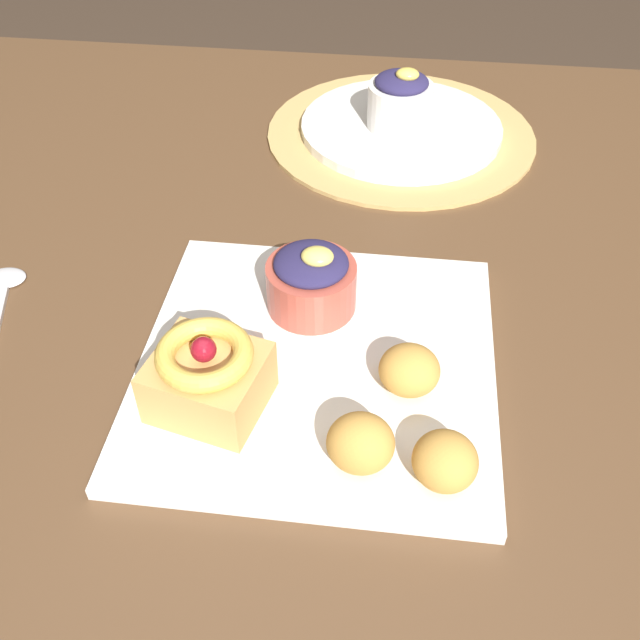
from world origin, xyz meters
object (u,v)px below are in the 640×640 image
back_ramekin (400,100)px  berry_ramekin (311,281)px  fritter_front (409,370)px  back_plate (401,127)px  front_plate (317,364)px  fritter_middle (355,443)px  spoon (2,296)px  cake_slice (208,376)px  fritter_back (445,461)px

back_ramekin → berry_ramekin: bearing=-100.8°
fritter_front → back_plate: (-0.02, 0.44, -0.02)m
back_ramekin → front_plate: bearing=-97.2°
berry_ramekin → fritter_middle: bearing=-72.2°
front_plate → spoon: 0.32m
front_plate → back_plate: (0.06, 0.42, 0.01)m
fritter_front → spoon: size_ratio=0.41×
fritter_front → spoon: 0.40m
back_plate → front_plate: bearing=-97.5°
spoon → cake_slice: bearing=-132.3°
fritter_front → spoon: fritter_front is taller
cake_slice → berry_ramekin: cake_slice is taller
back_plate → back_ramekin: (-0.00, -0.01, 0.04)m
fritter_middle → fritter_back: fritter_middle is taller
cake_slice → back_plate: cake_slice is taller
fritter_front → fritter_middle: size_ratio=0.99×
back_ramekin → spoon: back_ramekin is taller
fritter_middle → back_ramekin: (0.01, 0.51, 0.02)m
berry_ramekin → back_plate: size_ratio=0.32×
berry_ramekin → fritter_back: (0.12, -0.18, -0.01)m
fritter_front → fritter_middle: (-0.04, -0.08, 0.00)m
cake_slice → fritter_back: bearing=-14.9°
fritter_middle → back_ramekin: size_ratio=0.64×
fritter_back → spoon: 0.46m
fritter_front → fritter_back: bearing=-71.7°
cake_slice → fritter_front: size_ratio=2.01×
fritter_middle → spoon: bearing=156.1°
berry_ramekin → fritter_middle: 0.18m
fritter_front → fritter_back: 0.09m
front_plate → back_ramekin: back_ramekin is taller
front_plate → spoon: front_plate is taller
cake_slice → back_ramekin: (0.13, 0.47, 0.01)m
cake_slice → fritter_front: cake_slice is taller
back_ramekin → spoon: 0.51m
front_plate → cake_slice: (-0.08, -0.06, 0.04)m
fritter_middle → berry_ramekin: bearing=107.8°
spoon → fritter_middle: bearing=-130.3°
berry_ramekin → fritter_front: size_ratio=1.63×
fritter_back → back_ramekin: size_ratio=0.62×
cake_slice → berry_ramekin: 0.14m
front_plate → back_ramekin: bearing=82.8°
front_plate → back_ramekin: size_ratio=3.79×
berry_ramekin → spoon: bearing=-177.6°
fritter_front → berry_ramekin: bearing=135.5°
fritter_front → cake_slice: bearing=-166.9°
front_plate → fritter_middle: size_ratio=5.95×
back_plate → spoon: 0.52m
berry_ramekin → spoon: berry_ramekin is taller
berry_ramekin → spoon: size_ratio=0.67×
berry_ramekin → fritter_front: 0.13m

